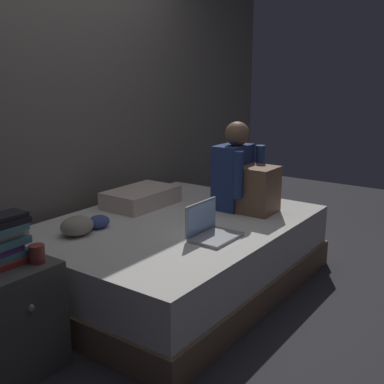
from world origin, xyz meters
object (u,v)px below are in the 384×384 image
at_px(laptop, 210,229).
at_px(clothes_pile, 83,225).
at_px(book_stack, 4,240).
at_px(mug, 37,254).
at_px(bed, 175,253).
at_px(pillow, 141,197).
at_px(nightstand, 5,318).
at_px(person_sitting, 243,177).

bearing_deg(laptop, clothes_pile, 119.80).
xyz_separation_m(laptop, book_stack, (-1.12, 0.45, 0.16)).
bearing_deg(mug, clothes_pile, 30.86).
xyz_separation_m(bed, pillow, (0.16, 0.45, 0.30)).
bearing_deg(clothes_pile, bed, -30.01).
bearing_deg(bed, laptop, -110.53).
relative_size(laptop, mug, 3.56).
distance_m(nightstand, pillow, 1.53).
height_order(bed, laptop, laptop).
bearing_deg(nightstand, clothes_pile, 18.47).
distance_m(person_sitting, book_stack, 1.81).
relative_size(nightstand, person_sitting, 0.87).
xyz_separation_m(nightstand, person_sitting, (1.82, -0.31, 0.44)).
bearing_deg(mug, person_sitting, -6.46).
xyz_separation_m(nightstand, mug, (0.13, -0.12, 0.33)).
bearing_deg(nightstand, pillow, 14.67).
bearing_deg(nightstand, book_stack, -12.49).
xyz_separation_m(person_sitting, clothes_pile, (-1.07, 0.56, -0.19)).
bearing_deg(book_stack, bed, -2.72).
xyz_separation_m(pillow, book_stack, (-1.43, -0.39, 0.16)).
bearing_deg(pillow, mug, -159.33).
bearing_deg(laptop, pillow, 69.82).
xyz_separation_m(nightstand, pillow, (1.46, 0.38, 0.25)).
relative_size(person_sitting, mug, 7.28).
bearing_deg(bed, book_stack, 177.28).
xyz_separation_m(person_sitting, book_stack, (-1.79, 0.30, -0.03)).
height_order(nightstand, clothes_pile, clothes_pile).
distance_m(person_sitting, laptop, 0.71).
bearing_deg(book_stack, clothes_pile, 19.69).
bearing_deg(book_stack, pillow, 15.23).
relative_size(bed, pillow, 3.57).
distance_m(nightstand, laptop, 1.26).
bearing_deg(laptop, bed, 69.47).
height_order(laptop, pillow, laptop).
height_order(mug, clothes_pile, mug).
relative_size(laptop, book_stack, 1.28).
bearing_deg(pillow, book_stack, -164.77).
relative_size(bed, laptop, 6.25).
height_order(bed, person_sitting, person_sitting).
bearing_deg(book_stack, nightstand, 167.51).
relative_size(book_stack, clothes_pile, 0.68).
bearing_deg(mug, pillow, 20.67).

